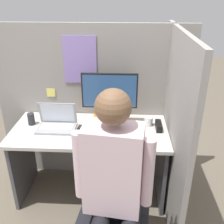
{
  "coord_description": "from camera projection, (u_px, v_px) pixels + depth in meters",
  "views": [
    {
      "loc": [
        0.3,
        -1.67,
        1.84
      ],
      "look_at": [
        0.21,
        0.16,
        0.96
      ],
      "focal_mm": 42.0,
      "sensor_mm": 36.0,
      "label": 1
    }
  ],
  "objects": [
    {
      "name": "laptop",
      "position": [
        57.0,
        123.0,
        2.29
      ],
      "size": [
        0.33,
        0.21,
        0.22
      ],
      "color": "#99999E",
      "rests_on": "desk"
    },
    {
      "name": "office_chair",
      "position": [
        112.0,
        202.0,
        1.78
      ],
      "size": [
        0.54,
        0.59,
        0.99
      ],
      "color": "black",
      "rests_on": "ground"
    },
    {
      "name": "desk",
      "position": [
        90.0,
        146.0,
        2.37
      ],
      "size": [
        1.37,
        0.64,
        0.71
      ],
      "color": "beige",
      "rests_on": "ground"
    },
    {
      "name": "person",
      "position": [
        114.0,
        186.0,
        1.52
      ],
      "size": [
        0.48,
        0.47,
        1.37
      ],
      "color": "black",
      "rests_on": "ground"
    },
    {
      "name": "mouse",
      "position": [
        78.0,
        133.0,
        2.2
      ],
      "size": [
        0.06,
        0.05,
        0.03
      ],
      "color": "gray",
      "rests_on": "desk"
    },
    {
      "name": "stapler",
      "position": [
        159.0,
        126.0,
        2.29
      ],
      "size": [
        0.05,
        0.15,
        0.06
      ],
      "color": "black",
      "rests_on": "desk"
    },
    {
      "name": "pen_cup",
      "position": [
        31.0,
        119.0,
        2.35
      ],
      "size": [
        0.06,
        0.06,
        0.11
      ],
      "color": "#28282D",
      "rests_on": "desk"
    },
    {
      "name": "cubicle_panel_back",
      "position": [
        94.0,
        105.0,
        2.57
      ],
      "size": [
        1.87,
        0.05,
        1.56
      ],
      "color": "gray",
      "rests_on": "ground"
    },
    {
      "name": "paper_box",
      "position": [
        110.0,
        119.0,
        2.39
      ],
      "size": [
        0.28,
        0.22,
        0.08
      ],
      "color": "orange",
      "rests_on": "desk"
    },
    {
      "name": "monitor",
      "position": [
        110.0,
        93.0,
        2.28
      ],
      "size": [
        0.49,
        0.17,
        0.38
      ],
      "color": "black",
      "rests_on": "paper_box"
    },
    {
      "name": "ground_plane",
      "position": [
        88.0,
        217.0,
        2.31
      ],
      "size": [
        12.0,
        12.0,
        0.0
      ],
      "primitive_type": "plane",
      "color": "#665B4C"
    },
    {
      "name": "carrot_toy",
      "position": [
        99.0,
        142.0,
        2.07
      ],
      "size": [
        0.04,
        0.14,
        0.04
      ],
      "color": "orange",
      "rests_on": "desk"
    },
    {
      "name": "coffee_mug",
      "position": [
        149.0,
        121.0,
        2.34
      ],
      "size": [
        0.07,
        0.07,
        0.08
      ],
      "color": "white",
      "rests_on": "desk"
    },
    {
      "name": "cubicle_panel_right",
      "position": [
        173.0,
        128.0,
        2.17
      ],
      "size": [
        0.04,
        1.26,
        1.56
      ],
      "color": "gray",
      "rests_on": "ground"
    }
  ]
}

